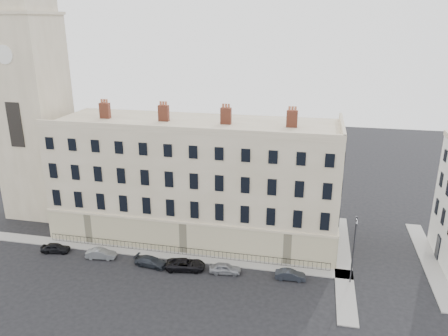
{
  "coord_description": "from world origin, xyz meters",
  "views": [
    {
      "loc": [
        8.75,
        -39.33,
        26.98
      ],
      "look_at": [
        -1.81,
        10.0,
        9.96
      ],
      "focal_mm": 35.0,
      "sensor_mm": 36.0,
      "label": 1
    }
  ],
  "objects_px": {
    "car_c": "(151,262)",
    "car_d": "(186,265)",
    "streetlamp": "(354,247)",
    "car_a": "(56,248)",
    "car_b": "(101,254)",
    "car_e": "(225,268)",
    "car_f": "(290,275)"
  },
  "relations": [
    {
      "from": "car_a",
      "to": "car_b",
      "type": "distance_m",
      "value": 6.14
    },
    {
      "from": "car_a",
      "to": "car_d",
      "type": "distance_m",
      "value": 16.77
    },
    {
      "from": "car_b",
      "to": "car_c",
      "type": "relative_size",
      "value": 0.92
    },
    {
      "from": "car_d",
      "to": "car_f",
      "type": "relative_size",
      "value": 1.35
    },
    {
      "from": "car_a",
      "to": "car_f",
      "type": "distance_m",
      "value": 28.6
    },
    {
      "from": "car_c",
      "to": "car_f",
      "type": "height_order",
      "value": "car_c"
    },
    {
      "from": "car_f",
      "to": "streetlamp",
      "type": "bearing_deg",
      "value": -87.63
    },
    {
      "from": "car_d",
      "to": "car_e",
      "type": "bearing_deg",
      "value": -97.51
    },
    {
      "from": "car_c",
      "to": "car_d",
      "type": "relative_size",
      "value": 0.87
    },
    {
      "from": "car_a",
      "to": "car_f",
      "type": "height_order",
      "value": "car_a"
    },
    {
      "from": "car_a",
      "to": "car_d",
      "type": "xyz_separation_m",
      "value": [
        16.76,
        -0.42,
        0.04
      ]
    },
    {
      "from": "car_a",
      "to": "car_d",
      "type": "height_order",
      "value": "car_d"
    },
    {
      "from": "car_b",
      "to": "car_f",
      "type": "bearing_deg",
      "value": -96.25
    },
    {
      "from": "car_d",
      "to": "streetlamp",
      "type": "xyz_separation_m",
      "value": [
        18.24,
        1.03,
        3.75
      ]
    },
    {
      "from": "car_a",
      "to": "streetlamp",
      "type": "height_order",
      "value": "streetlamp"
    },
    {
      "from": "car_b",
      "to": "car_d",
      "type": "xyz_separation_m",
      "value": [
        10.63,
        -0.27,
        0.04
      ]
    },
    {
      "from": "car_f",
      "to": "streetlamp",
      "type": "xyz_separation_m",
      "value": [
        6.4,
        0.58,
        3.82
      ]
    },
    {
      "from": "car_b",
      "to": "car_f",
      "type": "height_order",
      "value": "car_b"
    },
    {
      "from": "car_d",
      "to": "car_f",
      "type": "height_order",
      "value": "car_d"
    },
    {
      "from": "car_a",
      "to": "car_c",
      "type": "height_order",
      "value": "car_a"
    },
    {
      "from": "car_c",
      "to": "streetlamp",
      "type": "distance_m",
      "value": 22.73
    },
    {
      "from": "car_c",
      "to": "car_f",
      "type": "distance_m",
      "value": 16.0
    },
    {
      "from": "car_e",
      "to": "car_f",
      "type": "relative_size",
      "value": 1.07
    },
    {
      "from": "car_e",
      "to": "car_d",
      "type": "bearing_deg",
      "value": 87.07
    },
    {
      "from": "car_c",
      "to": "car_d",
      "type": "bearing_deg",
      "value": -80.63
    },
    {
      "from": "car_a",
      "to": "car_b",
      "type": "bearing_deg",
      "value": -101.34
    },
    {
      "from": "car_a",
      "to": "car_e",
      "type": "relative_size",
      "value": 0.97
    },
    {
      "from": "car_b",
      "to": "streetlamp",
      "type": "relative_size",
      "value": 0.45
    },
    {
      "from": "car_d",
      "to": "car_f",
      "type": "distance_m",
      "value": 11.85
    },
    {
      "from": "car_f",
      "to": "car_b",
      "type": "bearing_deg",
      "value": 87.65
    },
    {
      "from": "car_a",
      "to": "car_b",
      "type": "relative_size",
      "value": 0.97
    },
    {
      "from": "car_a",
      "to": "car_c",
      "type": "xyz_separation_m",
      "value": [
        12.62,
        -0.56,
        -0.02
      ]
    }
  ]
}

